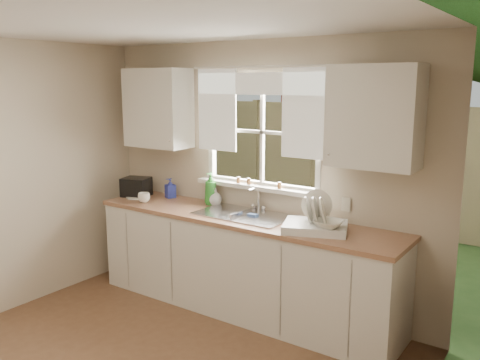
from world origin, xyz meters
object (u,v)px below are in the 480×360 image
Objects in this scene: black_appliance at (136,187)px; cup at (144,198)px; soap_bottle_a at (211,189)px; dish_rack at (315,224)px.

cup is at bearing -47.94° from black_appliance.
soap_bottle_a is 0.70m from cup.
soap_bottle_a is at bearing 14.20° from cup.
black_appliance is at bearing 136.12° from cup.
soap_bottle_a is 2.60× the size of cup.
black_appliance is (-0.89, -0.15, -0.06)m from soap_bottle_a.
cup is (-0.61, -0.32, -0.11)m from soap_bottle_a.
soap_bottle_a is 0.91m from black_appliance.
black_appliance is (-0.28, 0.17, 0.05)m from cup.
dish_rack is 2.16m from black_appliance.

